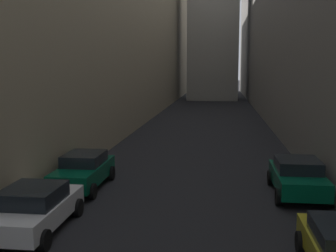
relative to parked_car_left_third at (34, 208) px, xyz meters
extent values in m
plane|color=black|center=(4.40, 28.28, -0.74)|extent=(264.00, 264.00, 0.00)
cube|color=gray|center=(-8.36, 30.28, 9.26)|extent=(14.53, 108.00, 20.00)
cube|color=silver|center=(0.00, 0.02, -0.12)|extent=(1.79, 4.14, 0.62)
cube|color=black|center=(0.00, -0.07, 0.44)|extent=(1.65, 1.96, 0.50)
cylinder|color=black|center=(-0.89, 1.43, -0.43)|extent=(0.22, 0.62, 0.62)
cylinder|color=black|center=(0.89, 1.43, -0.43)|extent=(0.22, 0.62, 0.62)
cylinder|color=black|center=(0.89, -1.38, -0.43)|extent=(0.22, 0.62, 0.62)
cube|color=#05472D|center=(0.00, 4.76, -0.08)|extent=(1.65, 4.23, 0.70)
cube|color=black|center=(0.00, 4.93, 0.50)|extent=(1.52, 1.98, 0.47)
cylinder|color=black|center=(-0.83, 6.20, -0.43)|extent=(0.22, 0.63, 0.63)
cylinder|color=black|center=(0.83, 6.20, -0.43)|extent=(0.22, 0.63, 0.63)
cylinder|color=black|center=(-0.83, 3.32, -0.43)|extent=(0.22, 0.63, 0.63)
cylinder|color=black|center=(0.83, 3.32, -0.43)|extent=(0.22, 0.63, 0.63)
cylinder|color=black|center=(7.95, -0.62, -0.44)|extent=(0.22, 0.61, 0.61)
cube|color=#05472D|center=(8.80, 4.87, -0.09)|extent=(1.81, 4.12, 0.66)
cube|color=black|center=(8.80, 4.93, 0.48)|extent=(1.66, 1.97, 0.47)
cylinder|color=black|center=(7.90, 6.27, -0.42)|extent=(0.22, 0.65, 0.65)
cylinder|color=black|center=(9.70, 6.27, -0.42)|extent=(0.22, 0.65, 0.65)
cylinder|color=black|center=(7.90, 3.47, -0.42)|extent=(0.22, 0.65, 0.65)
cylinder|color=black|center=(9.70, 3.47, -0.42)|extent=(0.22, 0.65, 0.65)
camera|label=1|loc=(5.69, -12.11, 4.33)|focal=45.39mm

